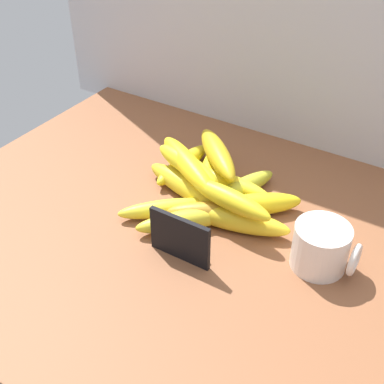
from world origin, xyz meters
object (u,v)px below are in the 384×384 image
Objects in this scene: banana_9 at (217,213)px; banana_11 at (218,154)px; banana_3 at (188,220)px; banana_10 at (187,164)px; chalkboard_sign at (180,239)px; banana_5 at (257,204)px; banana_6 at (225,182)px; banana_8 at (165,208)px; coffee_mug at (322,247)px; banana_12 at (231,199)px; banana_13 at (187,164)px; banana_2 at (242,188)px; banana_4 at (209,172)px; banana_7 at (236,220)px; banana_1 at (187,187)px; banana_0 at (183,164)px.

banana_9 is 0.98× the size of banana_11.
banana_10 is at bearing 122.98° from banana_3.
banana_5 is at bearing 72.01° from chalkboard_sign.
banana_6 reaches higher than banana_8.
banana_10 is at bearing 151.53° from banana_9.
coffee_mug is 24.95cm from banana_6.
banana_12 is 12.89cm from banana_13.
banana_10 is (-29.03, 5.84, 2.29)cm from coffee_mug.
banana_12 is (3.09, 11.22, 2.08)cm from chalkboard_sign.
banana_2 is 8.17cm from banana_4.
banana_11 reaches higher than banana_3.
banana_13 reaches higher than banana_2.
banana_2 is at bearing 87.88° from chalkboard_sign.
banana_13 is at bearing 122.67° from banana_3.
banana_2 is 11.45cm from banana_13.
banana_6 is at bearing 156.69° from coffee_mug.
banana_3 is at bearing -149.95° from banana_7.
chalkboard_sign is 0.69× the size of banana_2.
banana_7 is 0.94× the size of banana_13.
banana_3 is 15.57cm from banana_4.
banana_1 reaches higher than banana_6.
banana_2 is 0.94× the size of banana_8.
banana_5 is at bearing 50.92° from banana_9.
banana_0 is at bearing 130.54° from banana_13.
banana_0 is 1.00× the size of banana_5.
banana_8 is at bearing -93.81° from banana_4.
chalkboard_sign is at bearing -92.12° from banana_2.
coffee_mug is 28.59cm from banana_8.
banana_8 is at bearing -97.36° from banana_11.
banana_9 is at bearing -23.57° from banana_1.
banana_9 reaches higher than banana_0.
banana_0 is 0.90× the size of banana_3.
banana_11 reaches higher than banana_4.
banana_5 is at bearing 3.40° from banana_13.
banana_5 is (-14.59, 6.65, -1.81)cm from coffee_mug.
banana_7 is 13.19cm from banana_8.
banana_6 is 11.60cm from banana_7.
banana_0 is 7.86cm from banana_10.
banana_0 is at bearing 128.89° from banana_1.
banana_6 is at bearing 128.27° from banana_7.
banana_13 is (-0.88, 1.40, 4.15)cm from banana_1.
banana_0 is (-33.25, 10.85, -2.06)cm from coffee_mug.
banana_5 is 0.92× the size of banana_9.
banana_12 reaches higher than banana_4.
banana_8 is 0.95× the size of banana_9.
banana_7 is at bearing 15.46° from banana_8.
coffee_mug is 0.56× the size of banana_6.
banana_4 is 0.87× the size of banana_13.
banana_4 is at bearing 171.10° from banana_2.
banana_12 is (16.24, -9.96, 4.15)cm from banana_0.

